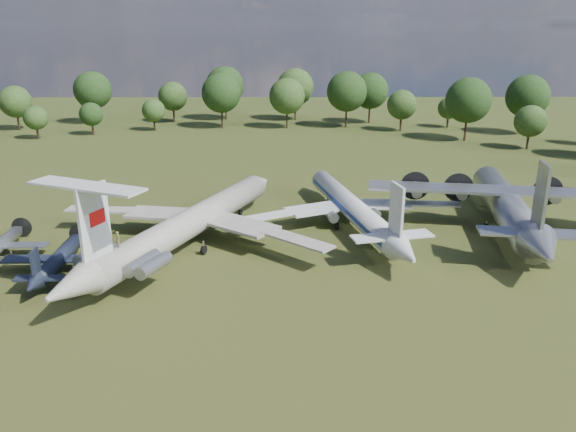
{
  "coord_description": "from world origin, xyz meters",
  "views": [
    {
      "loc": [
        7.77,
        -62.81,
        25.49
      ],
      "look_at": [
        8.19,
        -2.7,
        5.0
      ],
      "focal_mm": 35.0,
      "sensor_mm": 36.0,
      "label": 1
    }
  ],
  "objects_px": {
    "small_prop_west": "(59,263)",
    "small_prop_northwest": "(0,249)",
    "tu104_jet": "(352,212)",
    "person_on_il62": "(118,239)",
    "il62_airliner": "(191,228)",
    "an12_transport": "(506,211)"
  },
  "relations": [
    {
      "from": "tu104_jet",
      "to": "person_on_il62",
      "type": "bearing_deg",
      "value": -156.01
    },
    {
      "from": "tu104_jet",
      "to": "small_prop_northwest",
      "type": "height_order",
      "value": "tu104_jet"
    },
    {
      "from": "il62_airliner",
      "to": "person_on_il62",
      "type": "distance_m",
      "value": 13.44
    },
    {
      "from": "an12_transport",
      "to": "il62_airliner",
      "type": "bearing_deg",
      "value": -163.76
    },
    {
      "from": "small_prop_west",
      "to": "small_prop_northwest",
      "type": "bearing_deg",
      "value": 151.26
    },
    {
      "from": "an12_transport",
      "to": "small_prop_northwest",
      "type": "distance_m",
      "value": 62.38
    },
    {
      "from": "small_prop_west",
      "to": "small_prop_northwest",
      "type": "height_order",
      "value": "small_prop_west"
    },
    {
      "from": "il62_airliner",
      "to": "small_prop_west",
      "type": "relative_size",
      "value": 2.81
    },
    {
      "from": "il62_airliner",
      "to": "tu104_jet",
      "type": "bearing_deg",
      "value": 42.38
    },
    {
      "from": "tu104_jet",
      "to": "small_prop_northwest",
      "type": "bearing_deg",
      "value": -178.69
    },
    {
      "from": "an12_transport",
      "to": "person_on_il62",
      "type": "distance_m",
      "value": 48.55
    },
    {
      "from": "an12_transport",
      "to": "small_prop_northwest",
      "type": "bearing_deg",
      "value": -163.16
    },
    {
      "from": "small_prop_northwest",
      "to": "person_on_il62",
      "type": "xyz_separation_m",
      "value": [
        16.45,
        -8.51,
        4.42
      ]
    },
    {
      "from": "il62_airliner",
      "to": "tu104_jet",
      "type": "relative_size",
      "value": 1.18
    },
    {
      "from": "il62_airliner",
      "to": "tu104_jet",
      "type": "height_order",
      "value": "il62_airliner"
    },
    {
      "from": "small_prop_northwest",
      "to": "person_on_il62",
      "type": "bearing_deg",
      "value": -29.3
    },
    {
      "from": "small_prop_northwest",
      "to": "il62_airliner",
      "type": "bearing_deg",
      "value": 7.17
    },
    {
      "from": "an12_transport",
      "to": "small_prop_west",
      "type": "relative_size",
      "value": 2.35
    },
    {
      "from": "an12_transport",
      "to": "small_prop_west",
      "type": "bearing_deg",
      "value": -157.17
    },
    {
      "from": "an12_transport",
      "to": "person_on_il62",
      "type": "relative_size",
      "value": 24.28
    },
    {
      "from": "il62_airliner",
      "to": "small_prop_northwest",
      "type": "xyz_separation_m",
      "value": [
        -21.64,
        -3.47,
        -1.27
      ]
    },
    {
      "from": "an12_transport",
      "to": "small_prop_northwest",
      "type": "height_order",
      "value": "an12_transport"
    }
  ]
}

